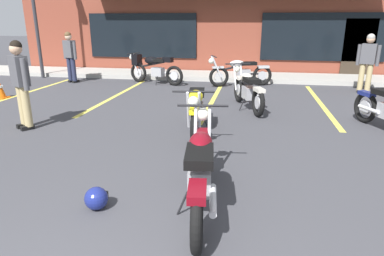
% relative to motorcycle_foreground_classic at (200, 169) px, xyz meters
% --- Properties ---
extents(ground_plane, '(80.00, 80.00, 0.00)m').
position_rel_motorcycle_foreground_classic_xyz_m(ground_plane, '(-0.51, 1.30, -0.46)').
color(ground_plane, '#3D3D42').
extents(sidewalk_kerb, '(22.00, 1.80, 0.14)m').
position_rel_motorcycle_foreground_classic_xyz_m(sidewalk_kerb, '(-0.51, 9.12, -0.39)').
color(sidewalk_kerb, '#A8A59E').
rests_on(sidewalk_kerb, ground_plane).
extents(brick_storefront_building, '(17.12, 6.85, 3.85)m').
position_rel_motorcycle_foreground_classic_xyz_m(brick_storefront_building, '(-0.51, 13.02, 1.47)').
color(brick_storefront_building, brown).
rests_on(brick_storefront_building, ground_plane).
extents(painted_stall_lines, '(11.11, 4.80, 0.01)m').
position_rel_motorcycle_foreground_classic_xyz_m(painted_stall_lines, '(-0.51, 5.52, -0.46)').
color(painted_stall_lines, '#DBCC4C').
rests_on(painted_stall_lines, ground_plane).
extents(motorcycle_foreground_classic, '(0.70, 2.11, 0.98)m').
position_rel_motorcycle_foreground_classic_xyz_m(motorcycle_foreground_classic, '(0.00, 0.00, 0.00)').
color(motorcycle_foreground_classic, black).
rests_on(motorcycle_foreground_classic, ground_plane).
extents(motorcycle_red_sportbike, '(1.02, 2.03, 0.98)m').
position_rel_motorcycle_foreground_classic_xyz_m(motorcycle_red_sportbike, '(0.40, 4.66, 0.00)').
color(motorcycle_red_sportbike, black).
rests_on(motorcycle_red_sportbike, ground_plane).
extents(motorcycle_silver_naked, '(0.70, 2.11, 0.98)m').
position_rel_motorcycle_foreground_classic_xyz_m(motorcycle_silver_naked, '(-0.49, 2.61, 0.00)').
color(motorcycle_silver_naked, black).
rests_on(motorcycle_silver_naked, ground_plane).
extents(motorcycle_green_cafe_racer, '(2.02, 1.04, 0.98)m').
position_rel_motorcycle_foreground_classic_xyz_m(motorcycle_green_cafe_racer, '(0.09, 7.59, 0.00)').
color(motorcycle_green_cafe_racer, black).
rests_on(motorcycle_green_cafe_racer, ground_plane).
extents(motorcycle_orange_scrambler, '(2.04, 0.98, 0.98)m').
position_rel_motorcycle_foreground_classic_xyz_m(motorcycle_orange_scrambler, '(-2.79, 7.57, 0.07)').
color(motorcycle_orange_scrambler, black).
rests_on(motorcycle_orange_scrambler, ground_plane).
extents(person_in_black_shirt, '(0.59, 0.38, 1.68)m').
position_rel_motorcycle_foreground_classic_xyz_m(person_in_black_shirt, '(3.69, 7.15, 0.49)').
color(person_in_black_shirt, black).
rests_on(person_in_black_shirt, ground_plane).
extents(person_in_shorts_foreground, '(0.56, 0.42, 1.68)m').
position_rel_motorcycle_foreground_classic_xyz_m(person_in_shorts_foreground, '(-3.78, 2.30, 0.49)').
color(person_in_shorts_foreground, black).
rests_on(person_in_shorts_foreground, ground_plane).
extents(person_near_building, '(0.60, 0.37, 1.68)m').
position_rel_motorcycle_foreground_classic_xyz_m(person_near_building, '(-5.55, 7.25, 0.49)').
color(person_near_building, black).
rests_on(person_near_building, ground_plane).
extents(helmet_on_pavement, '(0.26, 0.26, 0.26)m').
position_rel_motorcycle_foreground_classic_xyz_m(helmet_on_pavement, '(-1.12, -0.25, -0.33)').
color(helmet_on_pavement, navy).
rests_on(helmet_on_pavement, ground_plane).
extents(traffic_cone, '(0.34, 0.34, 0.53)m').
position_rel_motorcycle_foreground_classic_xyz_m(traffic_cone, '(-6.21, 4.61, -0.20)').
color(traffic_cone, orange).
rests_on(traffic_cone, ground_plane).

